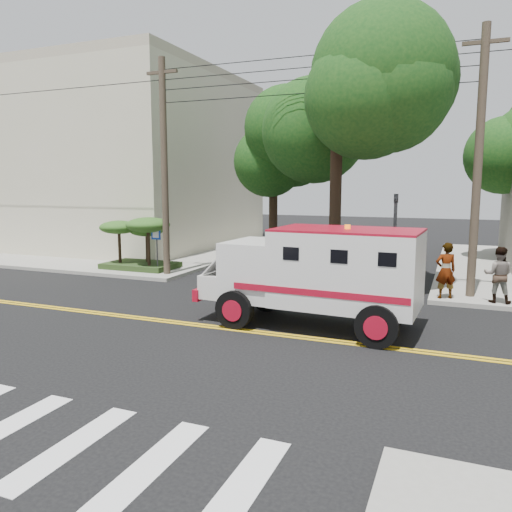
% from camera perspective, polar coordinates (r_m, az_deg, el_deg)
% --- Properties ---
extents(ground, '(100.00, 100.00, 0.00)m').
position_cam_1_polar(ground, '(13.86, -3.67, -8.24)').
color(ground, black).
rests_on(ground, ground).
extents(sidewalk_nw, '(17.00, 17.00, 0.15)m').
position_cam_1_polar(sidewalk_nw, '(32.18, -14.90, 1.04)').
color(sidewalk_nw, gray).
rests_on(sidewalk_nw, ground).
extents(building_left, '(16.00, 14.00, 10.00)m').
position_cam_1_polar(building_left, '(34.39, -16.39, 9.90)').
color(building_left, beige).
rests_on(building_left, sidewalk_nw).
extents(utility_pole_left, '(0.28, 0.28, 9.00)m').
position_cam_1_polar(utility_pole_left, '(21.29, -10.42, 9.62)').
color(utility_pole_left, '#382D23').
rests_on(utility_pole_left, ground).
extents(utility_pole_right, '(0.28, 0.28, 9.00)m').
position_cam_1_polar(utility_pole_right, '(18.17, 24.02, 9.33)').
color(utility_pole_right, '#382D23').
rests_on(utility_pole_right, ground).
extents(tree_main, '(6.08, 5.70, 9.85)m').
position_cam_1_polar(tree_main, '(18.86, 10.48, 18.08)').
color(tree_main, black).
rests_on(tree_main, ground).
extents(tree_left, '(4.48, 4.20, 7.70)m').
position_cam_1_polar(tree_left, '(25.28, 2.54, 12.28)').
color(tree_left, black).
rests_on(tree_left, ground).
extents(traffic_signal, '(0.15, 0.18, 3.60)m').
position_cam_1_polar(traffic_signal, '(17.75, 15.56, 2.42)').
color(traffic_signal, '#3F3F42').
rests_on(traffic_signal, ground).
extents(accessibility_sign, '(0.45, 0.10, 2.02)m').
position_cam_1_polar(accessibility_sign, '(21.90, -11.29, 1.33)').
color(accessibility_sign, '#3F3F42').
rests_on(accessibility_sign, ground).
extents(palm_planter, '(3.52, 2.63, 2.36)m').
position_cam_1_polar(palm_planter, '(22.93, -13.27, 2.28)').
color(palm_planter, '#1E3314').
rests_on(palm_planter, sidewalk_nw).
extents(armored_truck, '(6.16, 2.70, 2.76)m').
position_cam_1_polar(armored_truck, '(13.70, 7.11, -1.73)').
color(armored_truck, silver).
rests_on(armored_truck, ground).
extents(pedestrian_a, '(0.81, 0.69, 1.87)m').
position_cam_1_polar(pedestrian_a, '(17.68, 20.86, -1.56)').
color(pedestrian_a, gray).
rests_on(pedestrian_a, sidewalk_ne).
extents(pedestrian_b, '(0.93, 0.75, 1.81)m').
position_cam_1_polar(pedestrian_b, '(17.72, 25.95, -1.94)').
color(pedestrian_b, gray).
rests_on(pedestrian_b, sidewalk_ne).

